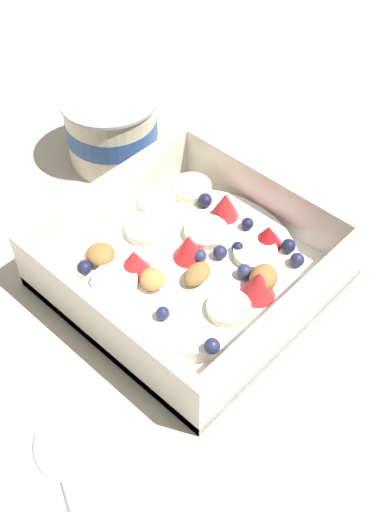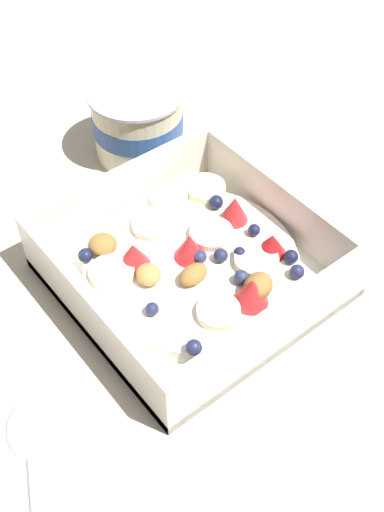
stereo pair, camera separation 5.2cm
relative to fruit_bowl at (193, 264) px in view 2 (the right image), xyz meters
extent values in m
plane|color=beige|center=(-0.01, 0.01, -0.02)|extent=(2.40, 2.40, 0.00)
cube|color=white|center=(0.00, 0.00, -0.01)|extent=(0.20, 0.20, 0.01)
cube|color=white|center=(0.00, -0.10, 0.01)|extent=(0.20, 0.01, 0.06)
cube|color=white|center=(0.00, 0.10, 0.01)|extent=(0.20, 0.01, 0.06)
cube|color=white|center=(-0.10, 0.00, 0.01)|extent=(0.01, 0.18, 0.06)
cube|color=white|center=(0.09, 0.00, 0.01)|extent=(0.01, 0.18, 0.06)
cylinder|color=white|center=(0.00, 0.00, 0.00)|extent=(0.18, 0.18, 0.01)
cylinder|color=#F4EAB7|center=(-0.02, -0.05, 0.01)|extent=(0.05, 0.05, 0.01)
cylinder|color=#F7EFC6|center=(0.03, 0.07, 0.01)|extent=(0.05, 0.05, 0.01)
cylinder|color=beige|center=(0.06, 0.06, 0.01)|extent=(0.05, 0.05, 0.01)
cylinder|color=#F7EFC6|center=(0.00, 0.05, 0.01)|extent=(0.04, 0.04, 0.01)
cylinder|color=#F4EAB7|center=(0.04, -0.03, 0.01)|extent=(0.04, 0.04, 0.01)
cylinder|color=#F7EFC6|center=(-0.06, 0.03, 0.01)|extent=(0.05, 0.05, 0.01)
cylinder|color=#F4EAB7|center=(0.03, 0.01, 0.01)|extent=(0.05, 0.05, 0.01)
cone|color=red|center=(0.06, 0.02, 0.02)|extent=(0.03, 0.03, 0.02)
cone|color=red|center=(0.06, -0.03, 0.01)|extent=(0.03, 0.03, 0.02)
cone|color=red|center=(0.00, 0.01, 0.02)|extent=(0.03, 0.03, 0.02)
cone|color=red|center=(0.01, -0.06, 0.02)|extent=(0.04, 0.04, 0.03)
cone|color=red|center=(-0.04, 0.03, 0.02)|extent=(0.04, 0.04, 0.02)
sphere|color=navy|center=(0.02, -0.04, 0.01)|extent=(0.01, 0.01, 0.01)
sphere|color=#191E3D|center=(-0.07, 0.05, 0.01)|extent=(0.01, 0.01, 0.01)
sphere|color=#191E3D|center=(0.06, -0.05, 0.01)|extent=(0.01, 0.01, 0.01)
sphere|color=#23284C|center=(-0.06, -0.02, 0.01)|extent=(0.01, 0.01, 0.01)
sphere|color=#23284C|center=(0.02, -0.01, 0.01)|extent=(0.01, 0.01, 0.01)
sphere|color=#23284C|center=(-0.05, -0.07, 0.01)|extent=(0.01, 0.01, 0.01)
sphere|color=#23284C|center=(0.05, -0.06, 0.01)|extent=(0.01, 0.01, 0.01)
sphere|color=#191E3D|center=(0.05, 0.04, 0.01)|extent=(0.01, 0.01, 0.01)
sphere|color=navy|center=(-0.04, 0.01, 0.01)|extent=(0.01, 0.01, 0.01)
sphere|color=#191E3D|center=(0.03, -0.02, 0.01)|extent=(0.01, 0.01, 0.01)
sphere|color=navy|center=(0.00, 0.00, 0.01)|extent=(0.01, 0.01, 0.01)
sphere|color=#191E3D|center=(0.06, -0.01, 0.01)|extent=(0.01, 0.01, 0.01)
ellipsoid|color=tan|center=(-0.04, 0.00, 0.01)|extent=(0.02, 0.02, 0.01)
ellipsoid|color=olive|center=(-0.01, -0.02, 0.01)|extent=(0.03, 0.02, 0.01)
ellipsoid|color=olive|center=(-0.05, 0.05, 0.01)|extent=(0.03, 0.03, 0.02)
ellipsoid|color=olive|center=(0.02, -0.06, 0.01)|extent=(0.03, 0.03, 0.02)
ellipsoid|color=silver|center=(-0.18, -0.04, -0.01)|extent=(0.05, 0.06, 0.01)
cylinder|color=beige|center=(0.06, 0.17, 0.02)|extent=(0.09, 0.09, 0.07)
cylinder|color=#2D5193|center=(0.06, 0.17, 0.02)|extent=(0.09, 0.09, 0.02)
cylinder|color=#B7BCC6|center=(0.06, 0.17, 0.05)|extent=(0.09, 0.09, 0.00)
camera|label=1|loc=(-0.25, -0.23, 0.40)|focal=44.96mm
camera|label=2|loc=(-0.22, -0.27, 0.40)|focal=44.96mm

